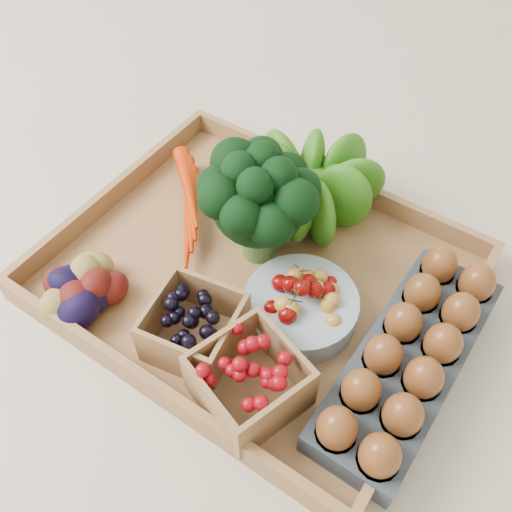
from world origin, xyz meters
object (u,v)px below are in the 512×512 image
Objects in this scene: tray at (256,279)px; broccoli at (259,221)px; egg_carton at (408,363)px; cherry_bowl at (300,308)px.

broccoli is at bearing 119.34° from tray.
tray is 1.67× the size of egg_carton.
broccoli is 0.27m from egg_carton.
egg_carton reaches higher than tray.
broccoli is 0.51× the size of egg_carton.
tray is at bearing -60.66° from broccoli.
tray is 3.29× the size of broccoli.
egg_carton is at bearing -4.09° from tray.
cherry_bowl is at bearing -177.22° from egg_carton.
broccoli is at bearing 150.04° from cherry_bowl.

